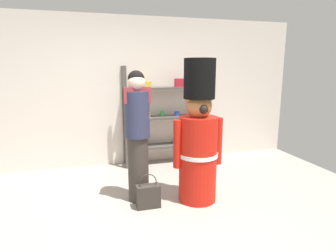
# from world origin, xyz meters

# --- Properties ---
(ground_plane) EXTENTS (6.40, 6.40, 0.00)m
(ground_plane) POSITION_xyz_m (0.00, 0.00, 0.00)
(ground_plane) COLOR #9E9389
(back_wall) EXTENTS (6.40, 0.12, 2.60)m
(back_wall) POSITION_xyz_m (0.00, 2.20, 1.30)
(back_wall) COLOR silver
(back_wall) RESTS_ON ground_plane
(merchandise_shelf) EXTENTS (1.41, 0.35, 1.76)m
(merchandise_shelf) POSITION_xyz_m (0.59, 1.98, 0.88)
(merchandise_shelf) COLOR #4C4742
(merchandise_shelf) RESTS_ON ground_plane
(teddy_bear_guard) EXTENTS (0.67, 0.51, 1.84)m
(teddy_bear_guard) POSITION_xyz_m (0.64, 0.38, 0.83)
(teddy_bear_guard) COLOR red
(teddy_bear_guard) RESTS_ON ground_plane
(person_shopper) EXTENTS (0.33, 0.31, 1.69)m
(person_shopper) POSITION_xyz_m (-0.11, 0.59, 0.90)
(person_shopper) COLOR #38332D
(person_shopper) RESTS_ON ground_plane
(shopping_bag) EXTENTS (0.30, 0.14, 0.44)m
(shopping_bag) POSITION_xyz_m (-0.03, 0.34, 0.15)
(shopping_bag) COLOR #332D28
(shopping_bag) RESTS_ON ground_plane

